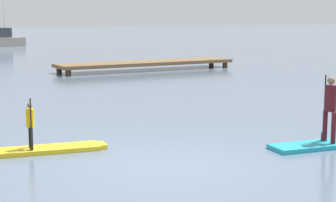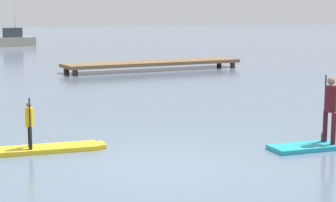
% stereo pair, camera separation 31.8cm
% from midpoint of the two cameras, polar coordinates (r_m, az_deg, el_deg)
% --- Properties ---
extents(ground_plane, '(240.00, 240.00, 0.00)m').
position_cam_midpoint_polar(ground_plane, '(11.80, 0.40, -6.38)').
color(ground_plane, slate).
extents(paddleboard_near, '(3.39, 1.17, 0.10)m').
position_cam_midpoint_polar(paddleboard_near, '(13.22, -12.78, -4.73)').
color(paddleboard_near, gold).
rests_on(paddleboard_near, ground).
extents(paddler_child_solo, '(0.21, 0.37, 1.14)m').
position_cam_midpoint_polar(paddler_child_solo, '(13.08, -12.85, -2.09)').
color(paddler_child_solo, black).
rests_on(paddler_child_solo, paddleboard_near).
extents(paddler_adult, '(0.30, 0.49, 1.56)m').
position_cam_midpoint_polar(paddler_adult, '(13.74, 16.35, -0.44)').
color(paddler_adult, '#4C1419').
rests_on(paddler_adult, paddleboard_far).
extents(motor_boat_small_navy, '(5.25, 2.21, 5.01)m').
position_cam_midpoint_polar(motor_boat_small_navy, '(55.56, -15.35, 5.82)').
color(motor_boat_small_navy, '#9E9384').
rests_on(motor_boat_small_navy, ground).
extents(floating_dock, '(9.94, 2.03, 0.48)m').
position_cam_midpoint_polar(floating_dock, '(31.39, -1.16, 3.77)').
color(floating_dock, brown).
rests_on(floating_dock, ground).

